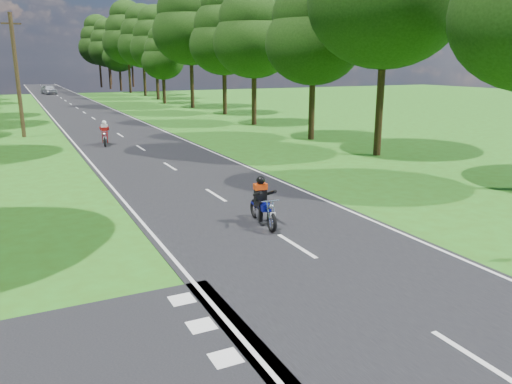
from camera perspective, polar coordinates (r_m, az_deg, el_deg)
ground at (r=12.19m, az=9.48°, el=-9.16°), size 160.00×160.00×0.00m
main_road at (r=59.58m, az=-19.79°, el=9.03°), size 7.00×140.00×0.02m
road_markings at (r=57.71m, az=-19.71°, el=8.90°), size 7.40×140.00×0.01m
treeline at (r=69.63m, az=-20.19°, el=16.48°), size 40.00×115.35×14.78m
telegraph_pole at (r=37.03m, az=-25.64°, el=11.94°), size 1.20×0.26×8.00m
rider_near_blue at (r=15.20m, az=0.79°, el=-1.06°), size 0.79×1.85×1.50m
rider_far_red at (r=31.70m, az=-16.91°, el=6.49°), size 0.91×1.85×1.47m
distant_car at (r=87.80m, az=-22.61°, el=10.77°), size 2.53×4.54×1.46m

